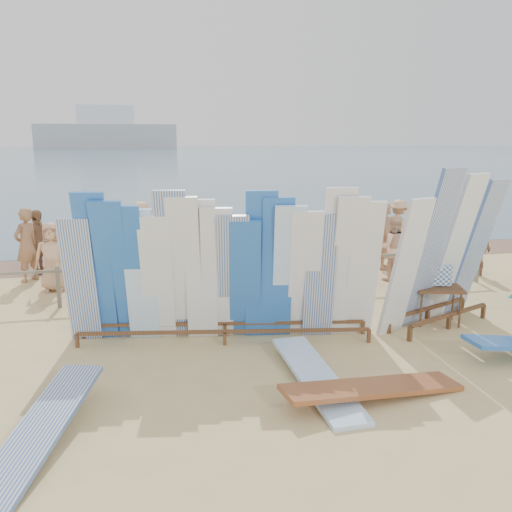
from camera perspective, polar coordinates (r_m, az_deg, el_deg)
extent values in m
plane|color=#D4B87A|center=(9.71, 1.94, -9.17)|extent=(160.00, 160.00, 0.00)
cube|color=#486980|center=(136.83, -11.36, 10.58)|extent=(320.00, 240.00, 0.02)
cube|color=brown|center=(16.50, -4.12, -0.17)|extent=(40.00, 2.60, 0.01)
cube|color=#999EA3|center=(189.02, -15.41, 12.02)|extent=(45.00, 8.00, 8.00)
cube|color=silver|center=(189.16, -15.54, 14.13)|extent=(18.00, 6.00, 6.00)
cube|color=#7A715C|center=(12.28, -1.42, -0.66)|extent=(12.00, 0.06, 0.06)
cube|color=#7A715C|center=(12.29, -20.08, -3.09)|extent=(0.08, 0.08, 0.90)
cube|color=#7A715C|center=(12.17, -10.72, -2.70)|extent=(0.08, 0.08, 0.90)
cube|color=#7A715C|center=(12.36, -1.41, -2.24)|extent=(0.08, 0.08, 0.90)
cube|color=#7A715C|center=(12.87, 7.37, -1.75)|extent=(0.08, 0.08, 0.90)
cube|color=#7A715C|center=(13.66, 15.32, -1.28)|extent=(0.08, 0.08, 0.90)
cube|color=#7A715C|center=(14.68, 22.28, -0.84)|extent=(0.08, 0.08, 0.90)
cube|color=brown|center=(9.56, -3.32, -7.95)|extent=(5.05, 0.90, 0.06)
cube|color=brown|center=(9.97, -3.29, -7.09)|extent=(5.05, 0.90, 0.06)
cube|color=silver|center=(9.86, -18.02, -2.52)|extent=(0.62, 0.61, 2.27)
cube|color=blue|center=(9.74, -16.51, -1.27)|extent=(0.64, 0.75, 2.71)
cube|color=blue|center=(9.69, -14.86, -1.65)|extent=(0.66, 0.88, 2.57)
cube|color=blue|center=(9.64, -13.21, -1.89)|extent=(0.65, 0.80, 2.49)
cube|color=#99C5F4|center=(9.62, -12.03, -2.09)|extent=(0.62, 0.64, 2.42)
cube|color=white|center=(9.59, -10.35, -2.42)|extent=(0.63, 0.69, 2.30)
cube|color=silver|center=(9.50, -8.72, -1.13)|extent=(0.66, 0.85, 2.74)
cube|color=white|center=(9.49, -7.51, -1.44)|extent=(0.66, 0.86, 2.63)
cube|color=white|center=(9.48, -5.80, -1.60)|extent=(0.62, 0.64, 2.57)
cube|color=white|center=(9.48, -4.09, -1.97)|extent=(0.65, 0.77, 2.44)
cube|color=silver|center=(9.50, -2.38, -2.31)|extent=(0.66, 0.84, 2.32)
cube|color=blue|center=(9.51, -1.17, -2.57)|extent=(0.65, 0.79, 2.23)
cube|color=blue|center=(9.46, 0.53, -1.11)|extent=(0.63, 0.69, 2.72)
cube|color=blue|center=(9.49, 2.23, -1.41)|extent=(0.64, 0.72, 2.61)
cube|color=#99C5F4|center=(9.53, 3.42, -1.79)|extent=(0.66, 0.85, 2.47)
cube|color=white|center=(9.57, 5.10, -2.05)|extent=(0.65, 0.81, 2.38)
cube|color=silver|center=(9.62, 6.76, -2.21)|extent=(0.62, 0.64, 2.31)
cube|color=white|center=(9.62, 8.46, -0.88)|extent=(0.64, 0.73, 2.76)
cube|color=white|center=(9.67, 9.60, -1.28)|extent=(0.67, 0.89, 2.62)
cube|color=white|center=(9.75, 11.22, -1.50)|extent=(0.65, 0.81, 2.54)
cube|color=brown|center=(10.94, 19.68, -5.86)|extent=(2.09, 0.93, 0.07)
cube|color=brown|center=(11.21, 17.64, -5.27)|extent=(2.09, 0.93, 0.07)
cube|color=white|center=(10.01, 15.45, -1.26)|extent=(0.82, 0.85, 2.57)
cube|color=silver|center=(10.49, 17.97, 0.59)|extent=(0.89, 1.01, 3.07)
cube|color=white|center=(11.06, 20.15, 0.69)|extent=(0.90, 1.03, 2.94)
cube|color=silver|center=(11.65, 22.11, 0.77)|extent=(0.91, 1.05, 2.82)
cube|color=brown|center=(11.06, 18.67, -3.25)|extent=(1.02, 0.84, 0.05)
cube|color=white|center=(11.00, 18.76, -1.94)|extent=(0.46, 0.15, 0.42)
cube|color=#99C5F4|center=(8.27, 6.35, -13.22)|extent=(0.67, 2.72, 0.23)
cube|color=#9B552A|center=(8.00, 12.20, -14.38)|extent=(2.75, 0.95, 0.31)
cube|color=silver|center=(7.26, -21.56, -17.95)|extent=(1.29, 2.73, 0.43)
cube|color=red|center=(13.54, 4.59, -1.63)|extent=(0.58, 0.54, 0.05)
cube|color=red|center=(13.69, 4.46, -0.33)|extent=(0.54, 0.22, 0.52)
cube|color=red|center=(13.91, 5.31, -1.10)|extent=(0.76, 0.73, 0.05)
cube|color=red|center=(14.03, 4.63, 0.29)|extent=(0.61, 0.41, 0.59)
cube|color=red|center=(13.93, 9.84, -0.50)|extent=(0.63, 0.80, 0.51)
cube|color=red|center=(14.13, 9.86, 1.04)|extent=(0.45, 0.29, 0.32)
imported|color=beige|center=(14.08, 14.20, 0.81)|extent=(0.90, 0.63, 1.68)
imported|color=#8C6042|center=(15.40, 22.37, 0.96)|extent=(0.40, 0.91, 1.54)
imported|color=#8C6042|center=(15.49, -21.98, 1.38)|extent=(0.75, 1.09, 1.72)
imported|color=tan|center=(13.61, -20.66, -0.08)|extent=(0.81, 0.40, 1.64)
imported|color=beige|center=(14.90, -15.41, 1.72)|extent=(1.78, 0.77, 1.86)
imported|color=tan|center=(17.41, 14.75, 2.97)|extent=(0.78, 1.19, 1.70)
imported|color=#8C6042|center=(14.73, -23.02, 1.07)|extent=(0.71, 0.77, 1.87)
imported|color=#8C6042|center=(15.30, 13.46, 2.04)|extent=(0.62, 0.76, 1.83)
imported|color=beige|center=(13.94, -10.52, 0.57)|extent=(0.57, 0.82, 1.54)
imported|color=tan|center=(14.45, 4.07, 1.40)|extent=(0.47, 0.84, 1.65)
imported|color=tan|center=(15.27, -11.90, 2.15)|extent=(1.26, 1.12, 1.86)
imported|color=#8C6042|center=(14.82, -2.65, 1.55)|extent=(0.80, 1.01, 1.58)
imported|color=beige|center=(14.88, 3.11, 2.15)|extent=(1.56, 1.68, 1.87)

